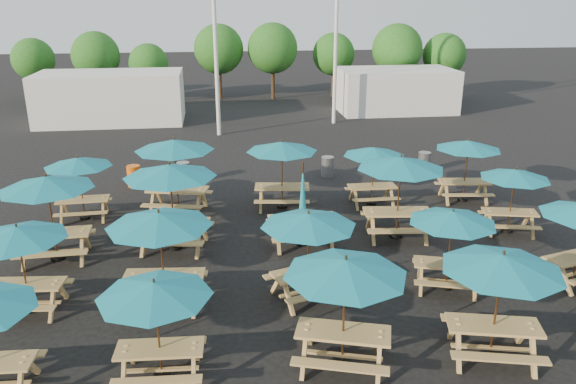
{
  "coord_description": "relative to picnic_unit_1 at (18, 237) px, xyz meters",
  "views": [
    {
      "loc": [
        -2.12,
        -14.82,
        6.89
      ],
      "look_at": [
        0.0,
        1.5,
        1.1
      ],
      "focal_mm": 35.0,
      "sensor_mm": 36.0,
      "label": 1
    }
  ],
  "objects": [
    {
      "name": "tree_5",
      "position": [
        12.79,
        27.5,
        1.11
      ],
      "size": [
        2.94,
        2.94,
        4.45
      ],
      "color": "#382314",
      "rests_on": "ground"
    },
    {
      "name": "tree_0",
      "position": [
        -7.5,
        28.07,
        0.97
      ],
      "size": [
        2.8,
        2.8,
        4.24
      ],
      "color": "#382314",
      "rests_on": "ground"
    },
    {
      "name": "waste_bin_2",
      "position": [
        8.78,
        9.1,
        -1.46
      ],
      "size": [
        0.5,
        0.5,
        0.81
      ],
      "primitive_type": "cylinder",
      "color": "gray",
      "rests_on": "ground"
    },
    {
      "name": "picnic_unit_15",
      "position": [
        9.69,
        5.77,
        -0.05
      ],
      "size": [
        2.12,
        2.12,
        2.07
      ],
      "rotation": [
        0.0,
        0.0,
        0.01
      ],
      "color": "#B2844F",
      "rests_on": "ground"
    },
    {
      "name": "tree_6",
      "position": [
        16.8,
        25.72,
        1.56
      ],
      "size": [
        3.38,
        3.38,
        5.13
      ],
      "color": "#382314",
      "rests_on": "ground"
    },
    {
      "name": "picnic_unit_18",
      "position": [
        13.2,
        2.9,
        -0.09
      ],
      "size": [
        2.48,
        2.48,
        2.03
      ],
      "rotation": [
        0.0,
        0.0,
        -0.23
      ],
      "color": "#B2844F",
      "rests_on": "ground"
    },
    {
      "name": "picnic_unit_5",
      "position": [
        3.09,
        -0.16,
        0.21
      ],
      "size": [
        2.61,
        2.61,
        2.36
      ],
      "rotation": [
        0.0,
        0.0,
        -0.09
      ],
      "color": "#B2844F",
      "rests_on": "ground"
    },
    {
      "name": "picnic_unit_7",
      "position": [
        3.07,
        5.86,
        0.36
      ],
      "size": [
        3.09,
        3.09,
        2.53
      ],
      "rotation": [
        0.0,
        0.0,
        -0.23
      ],
      "color": "#B2844F",
      "rests_on": "ground"
    },
    {
      "name": "picnic_unit_4",
      "position": [
        3.22,
        -2.87,
        -0.04
      ],
      "size": [
        2.21,
        2.21,
        2.08
      ],
      "rotation": [
        0.0,
        0.0,
        -0.05
      ],
      "color": "#B2844F",
      "rests_on": "ground"
    },
    {
      "name": "tree_4",
      "position": [
        8.47,
        27.08,
        1.6
      ],
      "size": [
        3.41,
        3.41,
        5.17
      ],
      "color": "#382314",
      "rests_on": "ground"
    },
    {
      "name": "tree_1",
      "position": [
        -3.18,
        26.73,
        1.29
      ],
      "size": [
        3.11,
        3.11,
        4.72
      ],
      "color": "#382314",
      "rests_on": "ground"
    },
    {
      "name": "waste_bin_0",
      "position": [
        1.26,
        8.85,
        -1.46
      ],
      "size": [
        0.5,
        0.5,
        0.81
      ],
      "primitive_type": "cylinder",
      "color": "#E95D0D",
      "rests_on": "ground"
    },
    {
      "name": "picnic_unit_3",
      "position": [
        0.07,
        5.67,
        -0.03
      ],
      "size": [
        2.22,
        2.22,
        2.09
      ],
      "rotation": [
        0.0,
        0.0,
        0.05
      ],
      "color": "#B2844F",
      "rests_on": "ground"
    },
    {
      "name": "picnic_unit_10",
      "position": [
        6.8,
        2.83,
        -0.84
      ],
      "size": [
        1.98,
        1.74,
        2.5
      ],
      "rotation": [
        0.0,
        0.0,
        0.02
      ],
      "color": "#B2844F",
      "rests_on": "ground"
    },
    {
      "name": "picnic_unit_6",
      "position": [
        3.12,
        2.99,
        0.36
      ],
      "size": [
        3.03,
        3.03,
        2.54
      ],
      "rotation": [
        0.0,
        0.0,
        -0.19
      ],
      "color": "#B2844F",
      "rests_on": "ground"
    },
    {
      "name": "picnic_unit_2",
      "position": [
        -0.06,
        2.7,
        0.26
      ],
      "size": [
        2.57,
        2.57,
        2.42
      ],
      "rotation": [
        0.0,
        0.0,
        0.05
      ],
      "color": "#B2844F",
      "rests_on": "ground"
    },
    {
      "name": "mast_0",
      "position": [
        4.57,
        16.83,
        4.14
      ],
      "size": [
        0.2,
        0.2,
        12.0
      ],
      "primitive_type": "cylinder",
      "color": "silver",
      "rests_on": "ground"
    },
    {
      "name": "mast_1",
      "position": [
        11.07,
        18.83,
        4.14
      ],
      "size": [
        0.2,
        0.2,
        12.0
      ],
      "primitive_type": "cylinder",
      "color": "silver",
      "rests_on": "ground"
    },
    {
      "name": "tree_2",
      "position": [
        0.18,
        26.48,
        0.76
      ],
      "size": [
        2.59,
        2.59,
        3.93
      ],
      "color": "#382314",
      "rests_on": "ground"
    },
    {
      "name": "picnic_unit_8",
      "position": [
        6.7,
        -2.9,
        0.17
      ],
      "size": [
        2.96,
        2.96,
        2.32
      ],
      "rotation": [
        0.0,
        0.0,
        -0.3
      ],
      "color": "#B2844F",
      "rests_on": "ground"
    },
    {
      "name": "ground",
      "position": [
        6.57,
        2.83,
        -1.86
      ],
      "size": [
        120.0,
        120.0,
        0.0
      ],
      "primitive_type": "plane",
      "color": "black",
      "rests_on": "ground"
    },
    {
      "name": "event_tent_0",
      "position": [
        -1.43,
        20.83,
        -0.46
      ],
      "size": [
        8.0,
        4.0,
        2.8
      ],
      "primitive_type": "cube",
      "color": "silver",
      "rests_on": "ground"
    },
    {
      "name": "picnic_unit_9",
      "position": [
        6.45,
        -0.25,
        0.07
      ],
      "size": [
        2.82,
        2.82,
        2.2
      ],
      "rotation": [
        0.0,
        0.0,
        0.32
      ],
      "color": "#B2844F",
      "rests_on": "ground"
    },
    {
      "name": "picnic_unit_12",
      "position": [
        9.71,
        -3.04,
        0.15
      ],
      "size": [
        2.83,
        2.83,
        2.3
      ],
      "rotation": [
        0.0,
        0.0,
        -0.24
      ],
      "color": "#B2844F",
      "rests_on": "ground"
    },
    {
      "name": "picnic_unit_19",
      "position": [
        13.0,
        5.73,
        0.07
      ],
      "size": [
        2.52,
        2.52,
        2.21
      ],
      "rotation": [
        0.0,
        0.0,
        -0.13
      ],
      "color": "#B2844F",
      "rests_on": "ground"
    },
    {
      "name": "picnic_unit_1",
      "position": [
        0.0,
        0.0,
        0.0
      ],
      "size": [
        2.35,
        2.35,
        2.13
      ],
      "rotation": [
        0.0,
        0.0,
        -0.09
      ],
      "color": "#B2844F",
      "rests_on": "ground"
    },
    {
      "name": "waste_bin_1",
      "position": [
        3.1,
        9.05,
        -1.46
      ],
      "size": [
        0.5,
        0.5,
        0.81
      ],
      "primitive_type": "cylinder",
      "color": "gray",
      "rests_on": "ground"
    },
    {
      "name": "picnic_unit_13",
      "position": [
        9.93,
        -0.23,
        -0.05
      ],
      "size": [
        2.64,
        2.64,
        2.07
      ],
      "rotation": [
        0.0,
        0.0,
        -0.31
      ],
      "color": "#B2844F",
      "rests_on": "ground"
    },
    {
      "name": "tree_7",
      "position": [
        20.19,
        25.75,
        1.13
      ],
      "size": [
        2.95,
        2.95,
        4.48
      ],
      "color": "#382314",
      "rests_on": "ground"
    },
    {
      "name": "waste_bin_3",
      "position": [
        12.86,
        9.27,
        -1.46
      ],
      "size": [
        0.5,
        0.5,
        0.81
      ],
      "primitive_type": "cylinder",
      "color": "gray",
      "rests_on": "ground"
    },
    {
      "name": "picnic_unit_14",
      "position": [
        9.67,
        2.97,
        0.35
      ],
      "size": [
        2.84,
        2.84,
        2.52
      ],
      "rotation": [
        0.0,
        0.0,
        -0.12
      ],
      "color": "#B2844F",
      "rests_on": "ground"
    },
    {
      "name": "event_tent_1",
      "position": [
        15.57,
        21.83,
        -0.56
      ],
      "size": [
        7.0,
        4.0,
        2.6
      ],
      "primitive_type": "cube",
      "color": "silver",
      "rests_on": "ground"
    },
    {
      "name": "tree_3",
      "position": [
        4.82,
        27.54,
        1.54
      ],
      "size": [
        3.36,
        3.36,
        5.09
      ],
      "color": "#382314",
      "rests_on": "ground"
    },
    {
      "name": "picnic_unit_11",
      "position": [
        6.56,
        5.87,
        0.19
      ],
      "size": [
        2.67,
        2.67,
        2.34
      ],
      "rotation": [
        0.0,
        0.0,
        -0.13
      ],
      "color": "#B2844F",
      "rests_on": "ground"
    }
  ]
}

